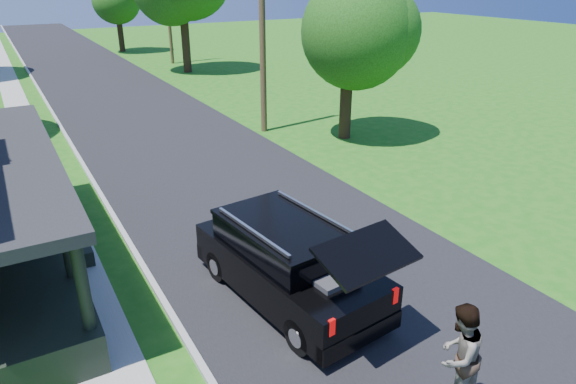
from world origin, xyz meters
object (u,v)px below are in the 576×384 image
skateboarder (459,355)px  utility_pole_near (262,12)px  black_suv (288,262)px  tree_right_near (348,18)px

skateboarder → utility_pole_near: utility_pole_near is taller
black_suv → skateboarder: size_ratio=3.02×
tree_right_near → utility_pole_near: (-2.72, 2.78, 0.14)m
skateboarder → tree_right_near: size_ratio=0.23×
skateboarder → tree_right_near: (7.99, 14.39, 3.95)m
black_suv → tree_right_near: tree_right_near is taller
tree_right_near → skateboarder: bearing=-119.0°
skateboarder → tree_right_near: 16.92m
tree_right_near → utility_pole_near: utility_pole_near is taller
black_suv → skateboarder: bearing=-88.6°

